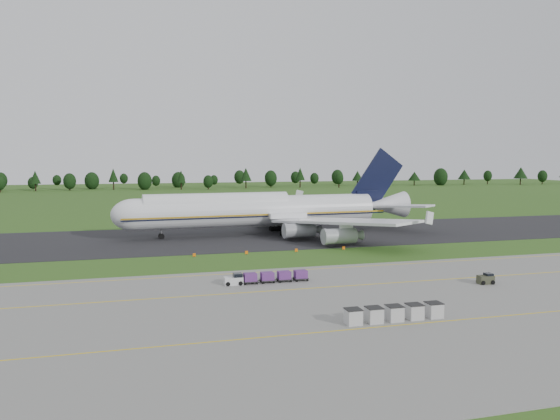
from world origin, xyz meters
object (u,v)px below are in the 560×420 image
object	(u,v)px
uld_row	(394,313)
baggage_train	(265,277)
utility_cart	(485,280)
edge_markers	(272,251)
aircraft	(263,210)

from	to	relation	value
uld_row	baggage_train	bearing A→B (deg)	113.44
utility_cart	edge_markers	distance (m)	39.41
utility_cart	edge_markers	bearing A→B (deg)	125.04
baggage_train	utility_cart	distance (m)	30.87
aircraft	uld_row	xyz separation A→B (m)	(-2.12, -69.13, -4.83)
baggage_train	edge_markers	xyz separation A→B (m)	(6.98, 23.54, -0.57)
uld_row	utility_cart	bearing A→B (deg)	31.41
uld_row	edge_markers	bearing A→B (deg)	92.82
aircraft	baggage_train	world-z (taller)	aircraft
aircraft	edge_markers	distance (m)	25.38
aircraft	edge_markers	bearing A→B (deg)	-100.04
aircraft	uld_row	bearing A→B (deg)	-91.76
aircraft	utility_cart	bearing A→B (deg)	-72.10
edge_markers	utility_cart	bearing A→B (deg)	-54.96
baggage_train	uld_row	world-z (taller)	uld_row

